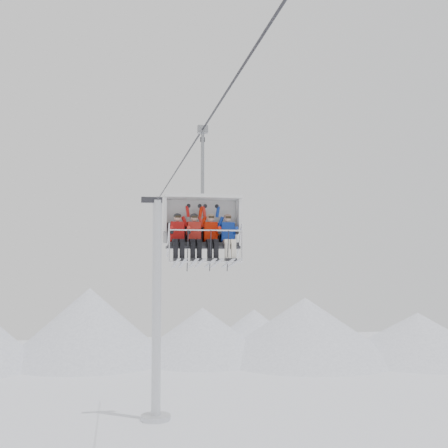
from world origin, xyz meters
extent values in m
cone|color=white|center=(-5.00, 44.00, 3.50)|extent=(16.00, 16.00, 7.00)
cone|color=white|center=(6.00, 43.00, 2.50)|extent=(14.00, 14.00, 5.00)
cone|color=white|center=(16.00, 41.00, 3.00)|extent=(18.00, 18.00, 6.00)
cone|color=white|center=(27.00, 39.00, 2.25)|extent=(16.00, 16.00, 4.50)
cone|color=white|center=(12.00, 46.00, 2.25)|extent=(12.00, 12.00, 4.50)
cylinder|color=silver|center=(0.00, 22.00, 6.65)|extent=(0.56, 0.56, 13.30)
cylinder|color=silver|center=(0.00, 22.00, 0.15)|extent=(1.80, 1.80, 0.30)
cube|color=#2C2C31|center=(0.00, 22.00, 13.30)|extent=(2.00, 0.35, 0.35)
cylinder|color=#2C2C31|center=(0.00, 0.00, 13.30)|extent=(0.06, 50.00, 0.06)
cube|color=black|center=(0.00, 3.24, 9.95)|extent=(1.98, 0.55, 0.10)
cube|color=black|center=(0.00, 3.50, 10.29)|extent=(1.98, 0.10, 0.58)
cube|color=#2C2C31|center=(0.00, 3.24, 9.86)|extent=(2.08, 0.60, 0.08)
cube|color=silver|center=(0.00, 3.72, 10.65)|extent=(2.21, 0.10, 1.32)
cube|color=silver|center=(0.00, 3.32, 11.31)|extent=(2.21, 0.90, 0.10)
cylinder|color=silver|center=(0.00, 2.69, 10.32)|extent=(2.02, 0.04, 0.04)
cylinder|color=silver|center=(0.00, 2.62, 9.45)|extent=(2.02, 0.04, 0.04)
cylinder|color=gray|center=(0.00, 3.34, 12.30)|extent=(0.10, 0.10, 1.99)
cube|color=gray|center=(0.00, 3.34, 13.30)|extent=(0.30, 0.18, 0.22)
cube|color=#AD100E|center=(-0.73, 3.28, 10.31)|extent=(0.38, 0.25, 0.56)
sphere|color=tan|center=(-0.73, 3.24, 10.70)|extent=(0.21, 0.21, 0.21)
cube|color=black|center=(-0.82, 2.84, 9.77)|extent=(0.13, 0.15, 0.45)
cube|color=black|center=(-0.64, 2.84, 9.77)|extent=(0.13, 0.15, 0.45)
cube|color=silver|center=(-0.82, 2.74, 9.41)|extent=(0.09, 1.69, 0.26)
cube|color=silver|center=(-0.64, 2.74, 9.41)|extent=(0.09, 1.69, 0.26)
cube|color=red|center=(-0.25, 3.28, 10.31)|extent=(0.38, 0.25, 0.56)
sphere|color=tan|center=(-0.25, 3.24, 10.70)|extent=(0.21, 0.21, 0.21)
cube|color=black|center=(-0.34, 2.84, 9.77)|extent=(0.13, 0.15, 0.45)
cube|color=black|center=(-0.16, 2.84, 9.77)|extent=(0.13, 0.15, 0.45)
cube|color=silver|center=(-0.34, 2.74, 9.41)|extent=(0.09, 1.69, 0.26)
cube|color=silver|center=(-0.16, 2.74, 9.41)|extent=(0.09, 1.69, 0.26)
cube|color=#BE1702|center=(0.22, 3.28, 10.31)|extent=(0.38, 0.25, 0.56)
sphere|color=tan|center=(0.22, 3.24, 10.70)|extent=(0.21, 0.21, 0.21)
cube|color=black|center=(0.13, 2.84, 9.77)|extent=(0.13, 0.15, 0.45)
cube|color=black|center=(0.31, 2.84, 9.77)|extent=(0.13, 0.15, 0.45)
cube|color=silver|center=(0.13, 2.74, 9.41)|extent=(0.09, 1.69, 0.26)
cube|color=silver|center=(0.31, 2.74, 9.41)|extent=(0.09, 1.69, 0.26)
cube|color=#10319A|center=(0.72, 3.28, 10.31)|extent=(0.38, 0.25, 0.56)
sphere|color=tan|center=(0.72, 3.24, 10.70)|extent=(0.21, 0.21, 0.21)
cube|color=white|center=(0.63, 2.84, 9.77)|extent=(0.13, 0.15, 0.45)
cube|color=white|center=(0.81, 2.84, 9.77)|extent=(0.13, 0.15, 0.45)
cube|color=silver|center=(0.63, 2.74, 9.41)|extent=(0.09, 1.69, 0.26)
cube|color=silver|center=(0.81, 2.74, 9.41)|extent=(0.09, 1.69, 0.26)
camera|label=1|loc=(-2.39, -12.58, 9.41)|focal=45.00mm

